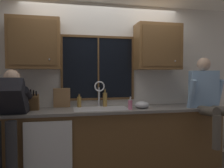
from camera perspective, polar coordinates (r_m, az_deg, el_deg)
The scene contains 22 objects.
back_wall at distance 3.56m, azimuth -2.54°, elevation 0.12°, with size 5.90×0.12×2.55m, color silver.
window_glass at distance 3.48m, azimuth -3.61°, elevation 4.19°, with size 1.10×0.02×0.95m, color black.
window_frame_top at distance 3.52m, azimuth -3.61°, elevation 12.24°, with size 1.17×0.02×0.04m, color brown.
window_frame_bottom at distance 3.49m, azimuth -3.57°, elevation -3.92°, with size 1.17×0.02×0.04m, color brown.
window_frame_left at distance 3.43m, azimuth -13.03°, elevation 4.15°, with size 0.04×0.02×0.95m, color brown.
window_frame_right at distance 3.59m, azimuth 5.43°, elevation 4.13°, with size 0.04×0.02×0.95m, color brown.
window_mullion_center at distance 3.47m, azimuth -3.59°, elevation 4.19°, with size 0.02×0.02×0.95m, color brown.
lower_cabinet_run at distance 3.35m, azimuth -1.53°, elevation -14.52°, with size 3.50×0.58×0.88m, color brown.
countertop at distance 3.23m, azimuth -1.48°, elevation -6.80°, with size 3.56×0.62×0.04m, color slate.
dishwasher_front at distance 3.01m, azimuth -16.32°, elevation -16.28°, with size 0.60×0.02×0.74m, color white.
upper_cabinet_left at distance 3.34m, azimuth -19.58°, elevation 9.90°, with size 0.71×0.36×0.72m.
upper_cabinet_right at distance 3.60m, azimuth 11.87°, elevation 9.43°, with size 0.71×0.36×0.72m.
sink at distance 3.24m, azimuth -2.85°, elevation -8.16°, with size 0.80×0.46×0.21m.
faucet at distance 3.37m, azimuth -3.20°, elevation -1.73°, with size 0.18×0.09×0.40m.
person_standing at distance 3.00m, azimuth -25.77°, elevation -7.04°, with size 0.53×0.72×1.49m.
person_sitting_on_counter at distance 3.55m, azimuth 23.67°, elevation -2.86°, with size 0.54×0.64×1.26m.
knife_block at distance 3.24m, azimuth -19.67°, elevation -4.60°, with size 0.12×0.18×0.32m.
cutting_board at distance 3.39m, azimuth -13.00°, elevation -3.58°, with size 0.25×0.02×0.30m, color #997047.
mixing_bowl at distance 3.29m, azimuth 7.78°, elevation -5.45°, with size 0.21×0.21×0.11m, color #B7B7BC.
soap_dispenser at distance 3.13m, azimuth 4.81°, elevation -5.41°, with size 0.06×0.07×0.19m.
bottle_green_glass at distance 3.39m, azimuth -8.58°, elevation -4.57°, with size 0.06×0.06×0.21m.
bottle_tall_clear at distance 3.42m, azimuth -1.86°, elevation -3.97°, with size 0.07×0.07×0.28m.
Camera 1 is at (-0.56, -3.45, 1.42)m, focal length 34.95 mm.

